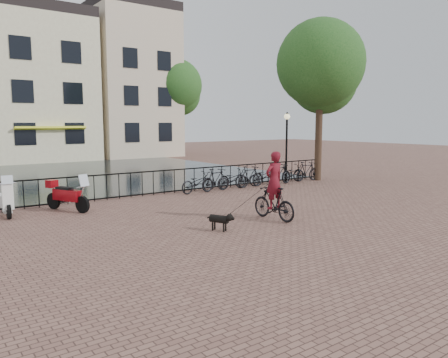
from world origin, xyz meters
TOP-DOWN VIEW (x-y plane):
  - ground at (0.00, 0.00)m, footprint 100.00×100.00m
  - canal_water at (0.00, 17.30)m, footprint 20.00×20.00m
  - railing at (0.00, 8.00)m, footprint 20.00×0.05m
  - canal_house_mid at (0.50, 30.00)m, footprint 8.00×9.50m
  - canal_house_right at (8.50, 30.00)m, footprint 7.00×9.00m
  - tree_near_right at (9.20, 7.30)m, footprint 4.48×4.48m
  - tree_far_right at (12.00, 27.00)m, footprint 4.76×4.76m
  - lamp_post at (7.20, 7.60)m, footprint 0.30×0.30m
  - cyclist at (0.91, 1.63)m, footprint 0.80×1.83m
  - dog at (-1.28, 1.47)m, footprint 0.56×0.82m
  - motorcycle at (-3.87, 6.76)m, footprint 1.18×1.88m
  - scooter at (-5.72, 7.14)m, footprint 0.50×1.54m
  - parked_bike_0 at (1.80, 7.40)m, footprint 1.77×0.79m
  - parked_bike_1 at (2.75, 7.40)m, footprint 1.72×0.72m
  - parked_bike_2 at (3.70, 7.40)m, footprint 1.73×0.64m
  - parked_bike_3 at (4.65, 7.40)m, footprint 1.67×0.49m
  - parked_bike_4 at (5.60, 7.40)m, footprint 1.78×0.83m
  - parked_bike_5 at (6.55, 7.40)m, footprint 1.70×0.63m
  - parked_bike_6 at (7.50, 7.40)m, footprint 1.78×0.81m
  - parked_bike_7 at (8.45, 7.40)m, footprint 1.71×0.69m

SIDE VIEW (x-z plane):
  - ground at x=0.00m, z-range 0.00..0.00m
  - canal_water at x=0.00m, z-range 0.00..0.00m
  - dog at x=-1.28m, z-range 0.00..0.53m
  - parked_bike_0 at x=1.80m, z-range 0.00..0.90m
  - parked_bike_2 at x=3.70m, z-range 0.00..0.90m
  - parked_bike_4 at x=5.60m, z-range 0.00..0.90m
  - parked_bike_6 at x=7.50m, z-range 0.00..0.90m
  - parked_bike_1 at x=2.75m, z-range 0.00..1.00m
  - parked_bike_3 at x=4.65m, z-range 0.00..1.00m
  - parked_bike_5 at x=6.55m, z-range 0.00..1.00m
  - parked_bike_7 at x=8.45m, z-range 0.00..1.00m
  - railing at x=0.00m, z-range -0.01..1.02m
  - motorcycle at x=-3.87m, z-range 0.00..1.33m
  - scooter at x=-5.72m, z-range 0.00..1.41m
  - cyclist at x=0.91m, z-range -0.30..2.18m
  - lamp_post at x=7.20m, z-range 0.65..4.10m
  - canal_house_mid at x=0.50m, z-range 0.00..11.80m
  - tree_near_right at x=9.20m, z-range 1.85..10.09m
  - tree_far_right at x=12.00m, z-range 1.97..10.73m
  - canal_house_right at x=8.50m, z-range 0.00..13.30m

